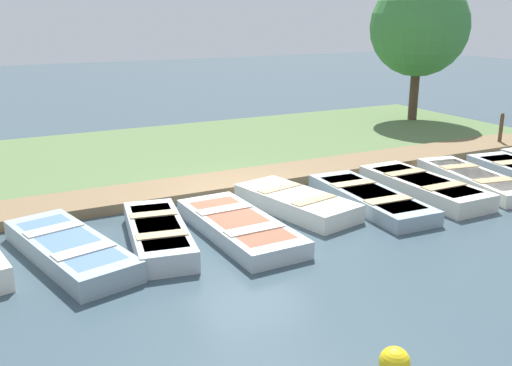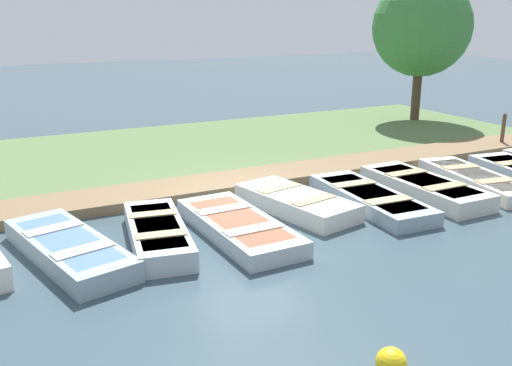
{
  "view_description": "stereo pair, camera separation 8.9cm",
  "coord_description": "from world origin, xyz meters",
  "px_view_note": "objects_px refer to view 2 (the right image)",
  "views": [
    {
      "loc": [
        10.83,
        -5.4,
        4.14
      ],
      "look_at": [
        0.5,
        -0.07,
        0.65
      ],
      "focal_mm": 40.0,
      "sensor_mm": 36.0,
      "label": 1
    },
    {
      "loc": [
        10.87,
        -5.32,
        4.14
      ],
      "look_at": [
        0.5,
        -0.07,
        0.65
      ],
      "focal_mm": 40.0,
      "sensor_mm": 36.0,
      "label": 2
    }
  ],
  "objects_px": {
    "rowboat_6": "(296,202)",
    "mooring_post_far": "(503,131)",
    "rowboat_7": "(370,198)",
    "rowboat_5": "(238,226)",
    "buoy": "(391,363)",
    "rowboat_4": "(157,233)",
    "rowboat_3": "(69,248)",
    "rowboat_9": "(476,179)",
    "rowboat_8": "(424,187)",
    "park_tree_left": "(422,27)"
  },
  "relations": [
    {
      "from": "rowboat_3",
      "to": "rowboat_4",
      "type": "height_order",
      "value": "rowboat_4"
    },
    {
      "from": "rowboat_3",
      "to": "rowboat_9",
      "type": "distance_m",
      "value": 9.76
    },
    {
      "from": "rowboat_8",
      "to": "rowboat_9",
      "type": "bearing_deg",
      "value": 89.8
    },
    {
      "from": "rowboat_7",
      "to": "park_tree_left",
      "type": "bearing_deg",
      "value": 135.99
    },
    {
      "from": "rowboat_3",
      "to": "rowboat_7",
      "type": "relative_size",
      "value": 0.99
    },
    {
      "from": "rowboat_4",
      "to": "rowboat_6",
      "type": "distance_m",
      "value": 3.26
    },
    {
      "from": "rowboat_4",
      "to": "rowboat_7",
      "type": "relative_size",
      "value": 0.87
    },
    {
      "from": "rowboat_7",
      "to": "buoy",
      "type": "distance_m",
      "value": 6.31
    },
    {
      "from": "rowboat_5",
      "to": "rowboat_8",
      "type": "relative_size",
      "value": 1.0
    },
    {
      "from": "rowboat_6",
      "to": "mooring_post_far",
      "type": "relative_size",
      "value": 2.68
    },
    {
      "from": "rowboat_4",
      "to": "rowboat_9",
      "type": "bearing_deg",
      "value": 99.84
    },
    {
      "from": "mooring_post_far",
      "to": "park_tree_left",
      "type": "relative_size",
      "value": 0.21
    },
    {
      "from": "rowboat_5",
      "to": "mooring_post_far",
      "type": "height_order",
      "value": "mooring_post_far"
    },
    {
      "from": "rowboat_7",
      "to": "buoy",
      "type": "bearing_deg",
      "value": -32.43
    },
    {
      "from": "park_tree_left",
      "to": "rowboat_7",
      "type": "bearing_deg",
      "value": -47.04
    },
    {
      "from": "rowboat_3",
      "to": "buoy",
      "type": "height_order",
      "value": "rowboat_3"
    },
    {
      "from": "rowboat_4",
      "to": "rowboat_7",
      "type": "distance_m",
      "value": 4.89
    },
    {
      "from": "rowboat_3",
      "to": "rowboat_7",
      "type": "bearing_deg",
      "value": 76.03
    },
    {
      "from": "rowboat_7",
      "to": "rowboat_5",
      "type": "bearing_deg",
      "value": -82.67
    },
    {
      "from": "rowboat_3",
      "to": "rowboat_6",
      "type": "distance_m",
      "value": 4.84
    },
    {
      "from": "mooring_post_far",
      "to": "rowboat_3",
      "type": "bearing_deg",
      "value": -79.61
    },
    {
      "from": "rowboat_8",
      "to": "mooring_post_far",
      "type": "distance_m",
      "value": 6.1
    },
    {
      "from": "rowboat_7",
      "to": "buoy",
      "type": "height_order",
      "value": "buoy"
    },
    {
      "from": "rowboat_6",
      "to": "rowboat_4",
      "type": "bearing_deg",
      "value": -94.7
    },
    {
      "from": "rowboat_4",
      "to": "rowboat_7",
      "type": "xyz_separation_m",
      "value": [
        0.01,
        4.89,
        -0.04
      ]
    },
    {
      "from": "rowboat_8",
      "to": "rowboat_9",
      "type": "xyz_separation_m",
      "value": [
        0.0,
        1.7,
        -0.04
      ]
    },
    {
      "from": "rowboat_8",
      "to": "rowboat_3",
      "type": "bearing_deg",
      "value": -90.46
    },
    {
      "from": "rowboat_3",
      "to": "rowboat_7",
      "type": "height_order",
      "value": "rowboat_3"
    },
    {
      "from": "buoy",
      "to": "rowboat_4",
      "type": "bearing_deg",
      "value": -166.56
    },
    {
      "from": "rowboat_4",
      "to": "mooring_post_far",
      "type": "relative_size",
      "value": 2.7
    },
    {
      "from": "rowboat_4",
      "to": "park_tree_left",
      "type": "bearing_deg",
      "value": 129.31
    },
    {
      "from": "rowboat_5",
      "to": "rowboat_6",
      "type": "xyz_separation_m",
      "value": [
        -0.68,
        1.7,
        0.03
      ]
    },
    {
      "from": "buoy",
      "to": "mooring_post_far",
      "type": "bearing_deg",
      "value": 125.51
    },
    {
      "from": "rowboat_3",
      "to": "rowboat_9",
      "type": "xyz_separation_m",
      "value": [
        0.05,
        9.76,
        -0.03
      ]
    },
    {
      "from": "rowboat_6",
      "to": "mooring_post_far",
      "type": "distance_m",
      "value": 9.03
    },
    {
      "from": "rowboat_7",
      "to": "rowboat_3",
      "type": "bearing_deg",
      "value": -87.52
    },
    {
      "from": "rowboat_6",
      "to": "rowboat_7",
      "type": "bearing_deg",
      "value": 63.35
    },
    {
      "from": "rowboat_4",
      "to": "rowboat_9",
      "type": "distance_m",
      "value": 8.17
    },
    {
      "from": "rowboat_5",
      "to": "park_tree_left",
      "type": "relative_size",
      "value": 0.62
    },
    {
      "from": "rowboat_4",
      "to": "buoy",
      "type": "bearing_deg",
      "value": 23.27
    },
    {
      "from": "rowboat_4",
      "to": "rowboat_5",
      "type": "bearing_deg",
      "value": 90.19
    },
    {
      "from": "rowboat_5",
      "to": "rowboat_7",
      "type": "xyz_separation_m",
      "value": [
        -0.25,
        3.35,
        -0.0
      ]
    },
    {
      "from": "rowboat_7",
      "to": "rowboat_9",
      "type": "relative_size",
      "value": 0.98
    },
    {
      "from": "rowboat_9",
      "to": "rowboat_7",
      "type": "bearing_deg",
      "value": -80.33
    },
    {
      "from": "rowboat_5",
      "to": "buoy",
      "type": "height_order",
      "value": "buoy"
    },
    {
      "from": "rowboat_8",
      "to": "rowboat_4",
      "type": "bearing_deg",
      "value": -90.08
    },
    {
      "from": "rowboat_9",
      "to": "buoy",
      "type": "xyz_separation_m",
      "value": [
        5.15,
        -6.94,
        0.02
      ]
    },
    {
      "from": "rowboat_5",
      "to": "rowboat_6",
      "type": "distance_m",
      "value": 1.83
    },
    {
      "from": "rowboat_4",
      "to": "rowboat_8",
      "type": "bearing_deg",
      "value": 99.87
    },
    {
      "from": "rowboat_5",
      "to": "rowboat_7",
      "type": "relative_size",
      "value": 0.95
    }
  ]
}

